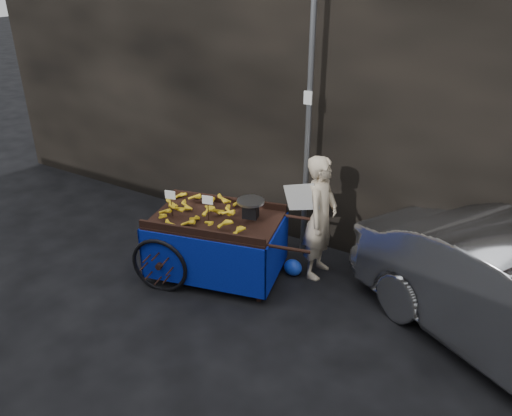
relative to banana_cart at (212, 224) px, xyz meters
The scene contains 6 objects.
ground 0.95m from the banana_cart, ahead, with size 80.00×80.00×0.00m, color black.
building_wall 3.19m from the banana_cart, 70.87° to the left, with size 13.50×2.00×5.00m.
street_pole 1.90m from the banana_cart, 57.64° to the left, with size 0.12×0.10×4.00m.
banana_cart is the anchor object (origin of this frame).
vendor 1.49m from the banana_cart, 32.67° to the left, with size 0.76×0.68×1.78m.
plastic_bag 1.33m from the banana_cart, 29.92° to the left, with size 0.27×0.22×0.24m, color blue.
Camera 1 is at (3.20, -4.79, 3.99)m, focal length 35.00 mm.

